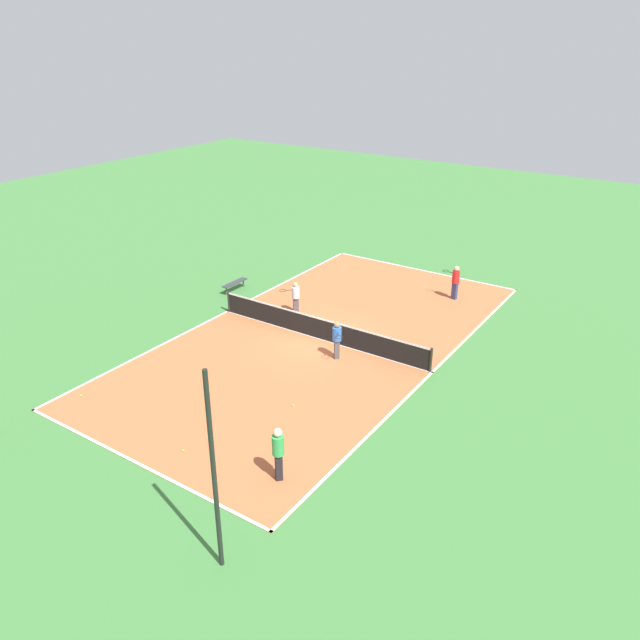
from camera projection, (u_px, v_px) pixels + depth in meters
ground_plane at (320, 339)px, 26.62m from camera, size 80.00×80.00×0.00m
court_surface at (320, 339)px, 26.62m from camera, size 10.52×20.35×0.02m
tennis_net at (320, 328)px, 26.40m from camera, size 10.32×0.10×1.01m
bench at (235, 283)px, 31.45m from camera, size 0.36×1.60×0.45m
player_far_white at (295, 296)px, 28.71m from camera, size 0.90×0.89×1.52m
player_near_blue at (337, 338)px, 24.65m from camera, size 0.86×0.92×1.59m
player_coach_red at (455, 280)px, 30.20m from camera, size 0.97×0.48×1.70m
player_far_green at (278, 450)px, 17.87m from camera, size 0.51×0.51×1.75m
tennis_ball_right_alley at (183, 450)px, 19.45m from camera, size 0.07×0.07×0.07m
tennis_ball_near_net at (81, 395)px, 22.40m from camera, size 0.07×0.07×0.07m
tennis_ball_left_sideline at (293, 405)px, 21.82m from camera, size 0.07×0.07×0.07m
fence_post_back_left at (214, 475)px, 14.22m from camera, size 0.12×0.12×5.49m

